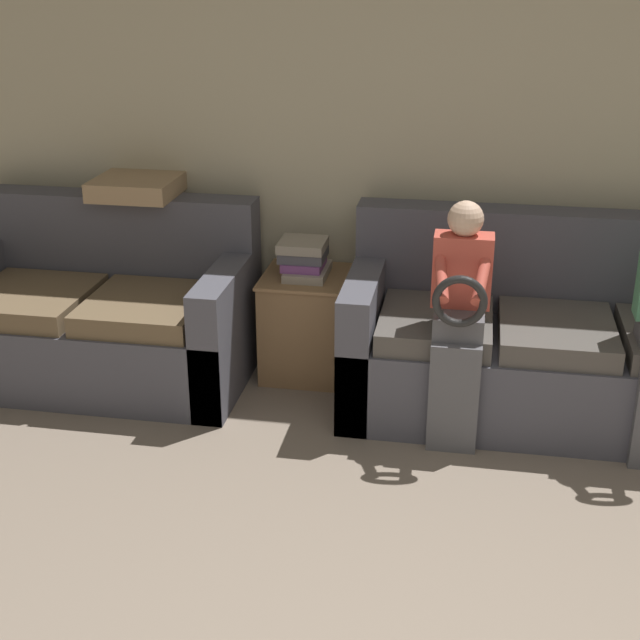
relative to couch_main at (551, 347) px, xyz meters
name	(u,v)px	position (x,y,z in m)	size (l,w,h in m)	color
wall_back	(479,138)	(-0.43, 0.50, 0.94)	(7.60, 0.06, 2.55)	#BCB293
couch_main	(551,347)	(0.00, 0.00, 0.00)	(2.05, 0.87, 0.96)	#4C4C56
couch_side	(102,318)	(-2.38, -0.01, -0.01)	(1.60, 0.88, 0.94)	#4C4C56
child_left_seated	(459,314)	(-0.46, -0.37, 0.30)	(0.27, 0.37, 1.14)	#56565B
side_shelf	(305,323)	(-1.30, 0.20, -0.05)	(0.45, 0.49, 0.57)	olive
book_stack	(304,258)	(-1.30, 0.21, 0.32)	(0.26, 0.31, 0.19)	gray
throw_pillow	(137,186)	(-2.24, 0.29, 0.65)	(0.44, 0.44, 0.10)	#A38460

